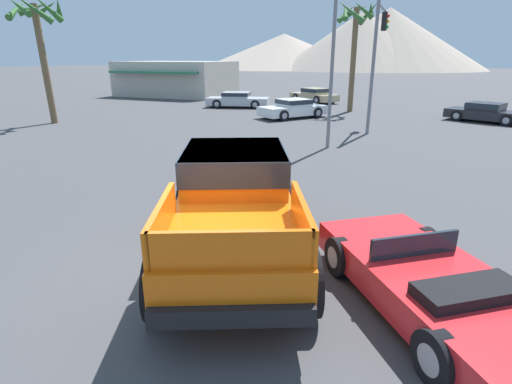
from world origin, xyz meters
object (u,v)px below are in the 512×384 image
object	(u,v)px
parked_car_tan	(314,95)
parked_car_white	(293,108)
orange_pickup_truck	(235,201)
traffic_light_main	(379,43)
red_convertible_car	(431,284)
street_lamp_post	(336,6)
parked_car_dark	(486,112)
palm_tree_short	(39,28)
palm_tree_tall	(356,29)
parked_car_silver	(238,99)

from	to	relation	value
parked_car_tan	parked_car_white	distance (m)	9.35
orange_pickup_truck	traffic_light_main	xyz separation A→B (m)	(0.66, 15.37, 3.14)
red_convertible_car	street_lamp_post	distance (m)	12.28
street_lamp_post	traffic_light_main	bearing A→B (deg)	78.06
parked_car_tan	parked_car_dark	bearing A→B (deg)	-85.18
red_convertible_car	parked_car_white	distance (m)	19.93
parked_car_tan	parked_car_white	world-z (taller)	parked_car_tan
red_convertible_car	palm_tree_short	bearing A→B (deg)	113.83
traffic_light_main	red_convertible_car	bearing A→B (deg)	-170.35
red_convertible_car	street_lamp_post	bearing A→B (deg)	73.30
orange_pickup_truck	parked_car_white	bearing A→B (deg)	79.56
traffic_light_main	palm_tree_short	bearing A→B (deg)	105.43
orange_pickup_truck	palm_tree_tall	bearing A→B (deg)	69.90
parked_car_silver	red_convertible_car	bearing A→B (deg)	16.80
parked_car_tan	palm_tree_short	distance (m)	20.28
red_convertible_car	parked_car_tan	distance (m)	29.01
street_lamp_post	palm_tree_short	size ratio (longest dim) A/B	1.38
parked_car_silver	palm_tree_tall	xyz separation A→B (m)	(8.23, 0.71, 4.71)
red_convertible_car	parked_car_silver	distance (m)	25.70
street_lamp_post	parked_car_tan	bearing A→B (deg)	106.03
red_convertible_car	palm_tree_tall	distance (m)	23.81
orange_pickup_truck	parked_car_dark	world-z (taller)	orange_pickup_truck
red_convertible_car	parked_car_tan	bearing A→B (deg)	70.95
orange_pickup_truck	traffic_light_main	distance (m)	15.70
orange_pickup_truck	red_convertible_car	world-z (taller)	orange_pickup_truck
parked_car_dark	street_lamp_post	bearing A→B (deg)	-9.83
parked_car_tan	red_convertible_car	bearing A→B (deg)	-128.23
traffic_light_main	parked_car_tan	bearing A→B (deg)	27.08
parked_car_dark	palm_tree_short	xyz separation A→B (m)	(-22.80, -9.79, 4.48)
traffic_light_main	palm_tree_tall	size ratio (longest dim) A/B	0.86
traffic_light_main	palm_tree_tall	bearing A→B (deg)	17.98
parked_car_tan	traffic_light_main	world-z (taller)	traffic_light_main
palm_tree_short	traffic_light_main	bearing A→B (deg)	15.43
parked_car_tan	parked_car_white	bearing A→B (deg)	-139.55
parked_car_dark	traffic_light_main	size ratio (longest dim) A/B	0.75
parked_car_dark	parked_car_tan	bearing A→B (deg)	-95.54
street_lamp_post	red_convertible_car	bearing A→B (deg)	-70.13
palm_tree_short	red_convertible_car	bearing A→B (deg)	-29.61
parked_car_dark	palm_tree_tall	bearing A→B (deg)	-78.72
red_convertible_car	parked_car_tan	xyz separation A→B (m)	(-8.73, 27.67, 0.18)
orange_pickup_truck	traffic_light_main	bearing A→B (deg)	63.38
parked_car_dark	palm_tree_tall	distance (m)	9.53
parked_car_white	street_lamp_post	world-z (taller)	street_lamp_post
parked_car_white	street_lamp_post	size ratio (longest dim) A/B	0.48
parked_car_dark	palm_tree_short	distance (m)	25.22
red_convertible_car	parked_car_dark	bearing A→B (deg)	44.95
orange_pickup_truck	street_lamp_post	bearing A→B (deg)	68.46
red_convertible_car	palm_tree_tall	world-z (taller)	palm_tree_tall
parked_car_white	palm_tree_tall	bearing A→B (deg)	-85.73
traffic_light_main	street_lamp_post	distance (m)	5.53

